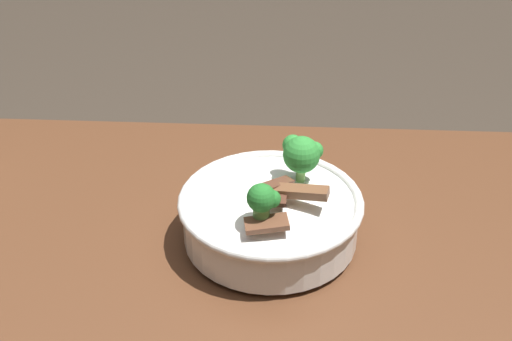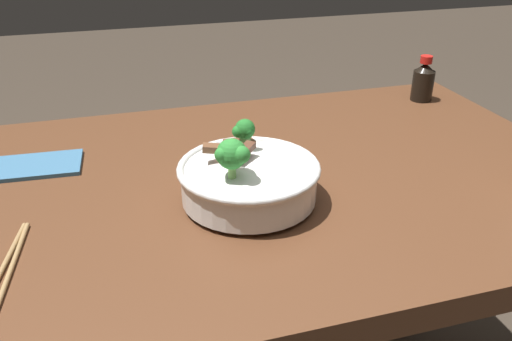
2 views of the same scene
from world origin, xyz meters
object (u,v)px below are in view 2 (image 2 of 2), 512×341
object	(u,v)px
rice_bowl	(248,177)
folded_napkin	(39,166)
soy_sauce_bottle	(423,81)
chopsticks_pair	(8,266)

from	to	relation	value
rice_bowl	folded_napkin	distance (m)	0.42
folded_napkin	rice_bowl	bearing A→B (deg)	146.13
rice_bowl	soy_sauce_bottle	bearing A→B (deg)	-146.79
soy_sauce_bottle	folded_napkin	size ratio (longest dim) A/B	0.72
soy_sauce_bottle	rice_bowl	bearing A→B (deg)	33.21
chopsticks_pair	soy_sauce_bottle	size ratio (longest dim) A/B	1.85
rice_bowl	folded_napkin	world-z (taller)	rice_bowl
rice_bowl	chopsticks_pair	bearing A→B (deg)	12.25
soy_sauce_bottle	folded_napkin	xyz separation A→B (m)	(0.90, 0.13, -0.04)
rice_bowl	folded_napkin	xyz separation A→B (m)	(0.35, -0.23, -0.04)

